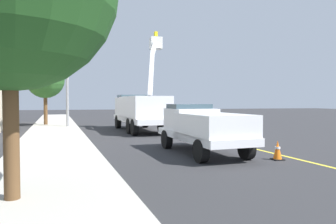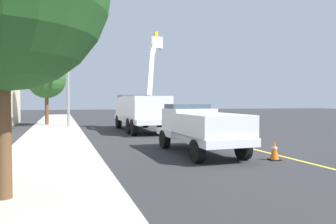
% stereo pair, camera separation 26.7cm
% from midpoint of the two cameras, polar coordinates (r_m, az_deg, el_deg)
% --- Properties ---
extents(ground, '(120.00, 120.00, 0.00)m').
position_cam_midpoint_polar(ground, '(23.20, 2.67, -3.44)').
color(ground, '#2D2D30').
extents(sidewalk_far_side, '(60.07, 9.25, 0.12)m').
position_cam_midpoint_polar(sidewalk_far_side, '(21.60, -19.45, -3.80)').
color(sidewalk_far_side, '#B2ADA3').
rests_on(sidewalk_far_side, ground).
extents(lane_centre_stripe, '(49.79, 4.88, 0.01)m').
position_cam_midpoint_polar(lane_centre_stripe, '(23.20, 2.67, -3.43)').
color(lane_centre_stripe, yellow).
rests_on(lane_centre_stripe, ground).
extents(utility_bucket_truck, '(8.40, 3.61, 7.67)m').
position_cam_midpoint_polar(utility_bucket_truck, '(23.32, -4.66, 0.59)').
color(utility_bucket_truck, white).
rests_on(utility_bucket_truck, ground).
extents(service_pickup_truck, '(5.77, 2.62, 2.06)m').
position_cam_midpoint_polar(service_pickup_truck, '(13.32, 6.39, -2.67)').
color(service_pickup_truck, white).
rests_on(service_pickup_truck, ground).
extents(passing_minivan, '(4.96, 2.34, 1.69)m').
position_cam_midpoint_polar(passing_minivan, '(32.53, 1.38, -0.16)').
color(passing_minivan, maroon).
rests_on(passing_minivan, ground).
extents(traffic_cone_leading, '(0.40, 0.40, 0.73)m').
position_cam_midpoint_polar(traffic_cone_leading, '(12.52, 19.22, -6.58)').
color(traffic_cone_leading, black).
rests_on(traffic_cone_leading, ground).
extents(traffic_cone_mid_front, '(0.40, 0.40, 0.71)m').
position_cam_midpoint_polar(traffic_cone_mid_front, '(27.83, -3.55, -1.82)').
color(traffic_cone_mid_front, black).
rests_on(traffic_cone_mid_front, ground).
extents(traffic_signal_mast, '(6.82, 0.99, 7.76)m').
position_cam_midpoint_polar(traffic_signal_mast, '(25.13, -17.15, 9.53)').
color(traffic_signal_mast, gray).
rests_on(traffic_signal_mast, ground).
extents(street_tree_right, '(3.30, 3.30, 5.75)m').
position_cam_midpoint_polar(street_tree_right, '(29.98, -20.83, 5.46)').
color(street_tree_right, brown).
rests_on(street_tree_right, ground).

